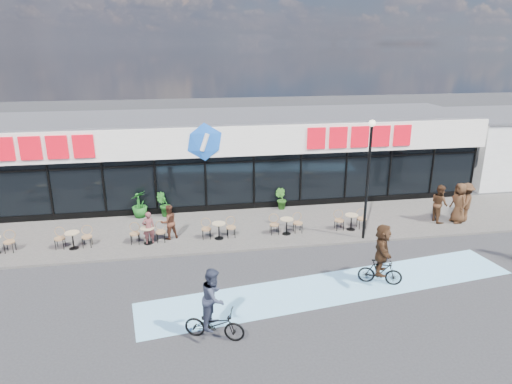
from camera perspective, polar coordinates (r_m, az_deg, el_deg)
ground at (r=17.54m, az=-4.63°, el=-10.53°), size 120.00×120.00×0.00m
sidewalk at (r=21.57m, az=-5.74°, el=-4.75°), size 44.00×5.00×0.10m
bike_lane at (r=17.01m, az=9.69°, el=-11.69°), size 14.17×4.13×0.01m
building at (r=26.03m, az=-6.78°, el=4.51°), size 30.60×6.57×4.75m
neighbour_building at (r=34.74m, az=29.36°, el=5.25°), size 9.20×7.20×4.11m
lamp_post at (r=20.02m, az=13.86°, el=2.63°), size 0.28×0.28×5.29m
bistro_set_2 at (r=20.87m, az=-21.88°, el=-5.32°), size 1.54×0.62×0.90m
bistro_set_3 at (r=20.41m, az=-13.38°, el=-4.99°), size 1.54×0.62×0.90m
bistro_set_4 at (r=20.41m, az=-4.69°, el=-4.54°), size 1.54×0.62×0.90m
bistro_set_5 at (r=20.87m, az=3.80°, el=-4.00°), size 1.54×0.62×0.90m
bistro_set_6 at (r=21.76m, az=11.74°, el=-3.41°), size 1.54×0.62×0.90m
potted_plant_left at (r=23.43m, az=-14.37°, el=-1.48°), size 1.06×1.06×1.35m
potted_plant_mid at (r=23.25m, az=-11.44°, el=-1.54°), size 0.79×0.69×1.25m
potted_plant_right at (r=23.88m, az=3.12°, el=-0.88°), size 0.76×0.77×1.09m
patron_left at (r=20.21m, az=-13.27°, el=-4.38°), size 0.60×0.46×1.46m
patron_right at (r=20.51m, az=-10.85°, el=-3.69°), size 0.95×0.86×1.58m
pedestrian_a at (r=24.01m, az=24.04°, el=-1.25°), size 0.68×1.00×1.97m
pedestrian_b at (r=23.76m, az=21.96°, el=-1.33°), size 0.72×0.92×1.85m
pedestrian_c at (r=24.36m, az=24.74°, el=-1.15°), size 1.39×1.36×1.91m
cyclist_a at (r=17.11m, az=15.43°, el=-7.62°), size 1.63×1.83×2.34m
cyclist_c at (r=13.82m, az=-5.28°, el=-14.59°), size 1.94×1.26×2.30m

